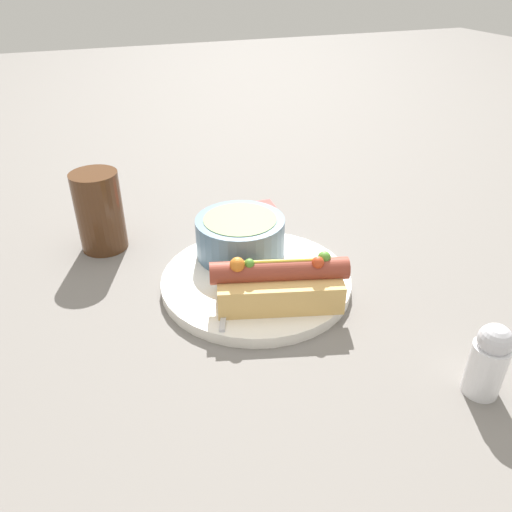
% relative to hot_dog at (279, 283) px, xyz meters
% --- Properties ---
extents(ground_plane, '(4.00, 4.00, 0.00)m').
position_rel_hot_dog_xyz_m(ground_plane, '(-0.01, 0.06, -0.04)').
color(ground_plane, slate).
extents(dinner_plate, '(0.24, 0.24, 0.01)m').
position_rel_hot_dog_xyz_m(dinner_plate, '(-0.01, 0.06, -0.03)').
color(dinner_plate, white).
rests_on(dinner_plate, ground_plane).
extents(hot_dog, '(0.16, 0.10, 0.07)m').
position_rel_hot_dog_xyz_m(hot_dog, '(0.00, 0.00, 0.00)').
color(hot_dog, '#DBAD60').
rests_on(hot_dog, dinner_plate).
extents(soup_bowl, '(0.12, 0.12, 0.05)m').
position_rel_hot_dog_xyz_m(soup_bowl, '(-0.00, 0.12, 0.00)').
color(soup_bowl, slate).
rests_on(soup_bowl, dinner_plate).
extents(spoon, '(0.07, 0.14, 0.01)m').
position_rel_hot_dog_xyz_m(spoon, '(-0.04, 0.07, -0.02)').
color(spoon, '#B7B7BC').
rests_on(spoon, dinner_plate).
extents(drinking_glass, '(0.07, 0.07, 0.12)m').
position_rel_hot_dog_xyz_m(drinking_glass, '(-0.18, 0.23, 0.02)').
color(drinking_glass, '#4C2D19').
rests_on(drinking_glass, ground_plane).
extents(napkin, '(0.12, 0.07, 0.01)m').
position_rel_hot_dog_xyz_m(napkin, '(0.05, 0.26, -0.04)').
color(napkin, '#E04C47').
rests_on(napkin, ground_plane).
extents(salt_shaker, '(0.04, 0.04, 0.08)m').
position_rel_hot_dog_xyz_m(salt_shaker, '(0.14, -0.19, 0.00)').
color(salt_shaker, silver).
rests_on(salt_shaker, ground_plane).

